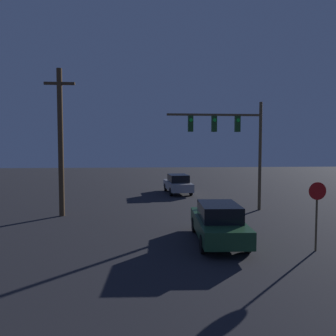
{
  "coord_description": "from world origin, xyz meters",
  "views": [
    {
      "loc": [
        -1.14,
        0.36,
        3.63
      ],
      "look_at": [
        0.0,
        15.74,
        2.66
      ],
      "focal_mm": 35.0,
      "sensor_mm": 36.0,
      "label": 1
    }
  ],
  "objects_px": {
    "stop_sign": "(317,204)",
    "utility_pole": "(61,140)",
    "car_far": "(178,184)",
    "car_near": "(218,222)",
    "traffic_signal_mast": "(233,136)"
  },
  "relations": [
    {
      "from": "car_far",
      "to": "traffic_signal_mast",
      "type": "height_order",
      "value": "traffic_signal_mast"
    },
    {
      "from": "utility_pole",
      "to": "stop_sign",
      "type": "bearing_deg",
      "value": -32.88
    },
    {
      "from": "stop_sign",
      "to": "utility_pole",
      "type": "distance_m",
      "value": 12.57
    },
    {
      "from": "car_far",
      "to": "stop_sign",
      "type": "bearing_deg",
      "value": -81.9
    },
    {
      "from": "traffic_signal_mast",
      "to": "car_near",
      "type": "bearing_deg",
      "value": -110.02
    },
    {
      "from": "car_far",
      "to": "utility_pole",
      "type": "bearing_deg",
      "value": -135.52
    },
    {
      "from": "car_near",
      "to": "car_far",
      "type": "bearing_deg",
      "value": 93.4
    },
    {
      "from": "car_far",
      "to": "utility_pole",
      "type": "xyz_separation_m",
      "value": [
        -7.04,
        -8.11,
        3.25
      ]
    },
    {
      "from": "stop_sign",
      "to": "traffic_signal_mast",
      "type": "bearing_deg",
      "value": 96.81
    },
    {
      "from": "car_near",
      "to": "car_far",
      "type": "xyz_separation_m",
      "value": [
        -0.16,
        13.45,
        0.0
      ]
    },
    {
      "from": "stop_sign",
      "to": "car_near",
      "type": "bearing_deg",
      "value": 156.77
    },
    {
      "from": "car_near",
      "to": "traffic_signal_mast",
      "type": "bearing_deg",
      "value": 72.71
    },
    {
      "from": "traffic_signal_mast",
      "to": "utility_pole",
      "type": "bearing_deg",
      "value": -174.68
    },
    {
      "from": "car_near",
      "to": "stop_sign",
      "type": "xyz_separation_m",
      "value": [
        3.17,
        -1.36,
        0.89
      ]
    },
    {
      "from": "car_far",
      "to": "utility_pole",
      "type": "distance_m",
      "value": 11.22
    }
  ]
}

